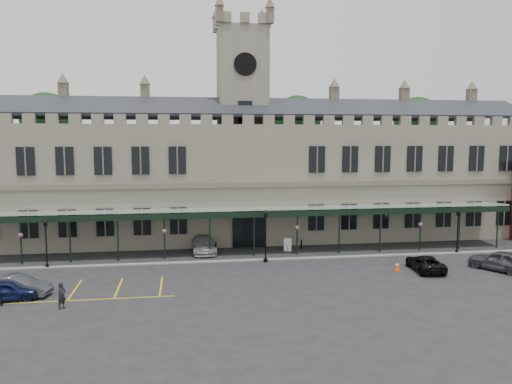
{
  "coord_description": "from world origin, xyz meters",
  "views": [
    {
      "loc": [
        -6.27,
        -36.81,
        10.72
      ],
      "look_at": [
        0.0,
        6.0,
        6.0
      ],
      "focal_mm": 35.0,
      "sensor_mm": 36.0,
      "label": 1
    }
  ],
  "objects": [
    {
      "name": "tree_behind_mid",
      "position": [
        8.0,
        25.0,
        12.81
      ],
      "size": [
        6.0,
        6.0,
        16.0
      ],
      "color": "#332314",
      "rests_on": "ground"
    },
    {
      "name": "tree_behind_left",
      "position": [
        -22.0,
        25.0,
        12.81
      ],
      "size": [
        6.0,
        6.0,
        16.0
      ],
      "color": "#332314",
      "rests_on": "ground"
    },
    {
      "name": "lamp_post_left",
      "position": [
        -17.52,
        5.52,
        2.45
      ],
      "size": [
        0.39,
        0.39,
        4.14
      ],
      "color": "black",
      "rests_on": "ground"
    },
    {
      "name": "car_left_b",
      "position": [
        -17.5,
        -1.91,
        0.72
      ],
      "size": [
        4.57,
        2.39,
        1.43
      ],
      "primitive_type": "imported",
      "rotation": [
        0.0,
        0.0,
        1.36
      ],
      "color": "#3D4046",
      "rests_on": "ground"
    },
    {
      "name": "car_taxi",
      "position": [
        -4.49,
        9.43,
        0.76
      ],
      "size": [
        2.33,
        5.29,
        1.51
      ],
      "primitive_type": "imported",
      "rotation": [
        0.0,
        0.0,
        0.04
      ],
      "color": "#9FA1A6",
      "rests_on": "ground"
    },
    {
      "name": "tree_behind_right",
      "position": [
        24.0,
        25.0,
        12.81
      ],
      "size": [
        6.0,
        6.0,
        16.0
      ],
      "color": "#332314",
      "rests_on": "ground"
    },
    {
      "name": "kerb",
      "position": [
        0.0,
        5.5,
        0.06
      ],
      "size": [
        60.0,
        0.4,
        0.12
      ],
      "primitive_type": "cube",
      "color": "gray",
      "rests_on": "ground"
    },
    {
      "name": "bollard_right",
      "position": [
        4.97,
        9.57,
        0.44
      ],
      "size": [
        0.16,
        0.16,
        0.88
      ],
      "primitive_type": "cylinder",
      "color": "black",
      "rests_on": "ground"
    },
    {
      "name": "lamp_post_right",
      "position": [
        18.87,
        5.57,
        2.47
      ],
      "size": [
        0.39,
        0.39,
        4.17
      ],
      "color": "black",
      "rests_on": "ground"
    },
    {
      "name": "car_van",
      "position": [
        13.0,
        0.24,
        0.62
      ],
      "size": [
        2.5,
        4.68,
        1.25
      ],
      "primitive_type": "imported",
      "rotation": [
        0.0,
        0.0,
        3.04
      ],
      "color": "black",
      "rests_on": "ground"
    },
    {
      "name": "traffic_cone",
      "position": [
        10.77,
        0.56,
        0.37
      ],
      "size": [
        0.48,
        0.48,
        0.76
      ],
      "rotation": [
        0.0,
        0.0,
        -0.34
      ],
      "color": "#ED4E07",
      "rests_on": "ground"
    },
    {
      "name": "car_right_a",
      "position": [
        19.0,
        -0.66,
        0.84
      ],
      "size": [
        4.16,
        5.26,
        1.68
      ],
      "primitive_type": "imported",
      "rotation": [
        0.0,
        0.0,
        3.66
      ],
      "color": "#3D4046",
      "rests_on": "ground"
    },
    {
      "name": "clock_tower",
      "position": [
        0.0,
        16.0,
        13.11
      ],
      "size": [
        5.6,
        5.6,
        24.8
      ],
      "color": "#6B6759",
      "rests_on": "ground"
    },
    {
      "name": "person_a",
      "position": [
        -13.95,
        -5.0,
        0.85
      ],
      "size": [
        0.69,
        0.74,
        1.71
      ],
      "primitive_type": "imported",
      "rotation": [
        0.0,
        0.0,
        0.95
      ],
      "color": "black",
      "rests_on": "ground"
    },
    {
      "name": "car_left_a",
      "position": [
        -17.92,
        -2.73,
        0.69
      ],
      "size": [
        4.2,
        2.11,
        1.37
      ],
      "primitive_type": "imported",
      "rotation": [
        0.0,
        0.0,
        1.69
      ],
      "color": "#0D183C",
      "rests_on": "ground"
    },
    {
      "name": "parking_markings",
      "position": [
        -14.0,
        -1.5,
        0.0
      ],
      "size": [
        16.0,
        6.0,
        0.01
      ],
      "primitive_type": null,
      "color": "gold",
      "rests_on": "ground"
    },
    {
      "name": "bollard_left",
      "position": [
        -3.34,
        9.44,
        0.45
      ],
      "size": [
        0.16,
        0.16,
        0.9
      ],
      "primitive_type": "cylinder",
      "color": "black",
      "rests_on": "ground"
    },
    {
      "name": "ground",
      "position": [
        0.0,
        0.0,
        0.0
      ],
      "size": [
        140.0,
        140.0,
        0.0
      ],
      "primitive_type": "plane",
      "color": "black"
    },
    {
      "name": "lamp_post_mid",
      "position": [
        0.68,
        4.9,
        2.73
      ],
      "size": [
        0.44,
        0.44,
        4.6
      ],
      "color": "black",
      "rests_on": "ground"
    },
    {
      "name": "sign_board",
      "position": [
        3.42,
        8.66,
        0.61
      ],
      "size": [
        0.71,
        0.26,
        1.24
      ],
      "rotation": [
        0.0,
        0.0,
        -0.3
      ],
      "color": "black",
      "rests_on": "ground"
    },
    {
      "name": "station_building",
      "position": [
        0.0,
        15.91,
        6.47
      ],
      "size": [
        60.0,
        10.36,
        17.3
      ],
      "color": "#6B6759",
      "rests_on": "ground"
    },
    {
      "name": "canopy",
      "position": [
        0.0,
        7.46,
        2.4
      ],
      "size": [
        50.0,
        4.1,
        4.3
      ],
      "color": "#8C9E93",
      "rests_on": "ground"
    }
  ]
}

